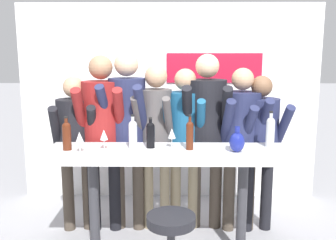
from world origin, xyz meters
TOP-DOWN VIEW (x-y plane):
  - back_wall at (0.01, 1.55)m, footprint 3.72×0.12m
  - tasting_table at (-0.00, 0.00)m, footprint 2.12×0.58m
  - person_far_left at (-0.94, 0.55)m, footprint 0.49×0.58m
  - person_left at (-0.67, 0.54)m, footprint 0.49×0.59m
  - person_center_left at (-0.42, 0.57)m, footprint 0.49×0.61m
  - person_center at (-0.13, 0.57)m, footprint 0.42×0.55m
  - person_center_right at (0.17, 0.61)m, footprint 0.43×0.54m
  - person_right at (0.39, 0.61)m, footprint 0.51×0.61m
  - person_far_right at (0.73, 0.55)m, footprint 0.47×0.57m
  - person_rightmost at (0.92, 0.55)m, footprint 0.49×0.57m
  - wine_bottle_0 at (-0.31, 0.05)m, footprint 0.07×0.07m
  - wine_bottle_1 at (-0.15, 0.08)m, footprint 0.07×0.07m
  - wine_bottle_2 at (0.91, 0.13)m, footprint 0.08×0.08m
  - wine_bottle_3 at (-0.87, 0.00)m, footprint 0.08×0.08m
  - wine_bottle_4 at (0.19, 0.03)m, footprint 0.07×0.07m
  - wine_glass_0 at (-0.56, 0.02)m, footprint 0.07×0.07m
  - wine_glass_1 at (-0.74, -0.08)m, footprint 0.07×0.07m
  - wine_glass_2 at (0.03, 0.08)m, footprint 0.07×0.07m
  - decorative_vase at (0.59, -0.05)m, footprint 0.13×0.13m

SIDE VIEW (x-z plane):
  - tasting_table at x=0.00m, z-range 0.33..1.34m
  - person_far_left at x=-0.94m, z-range 0.19..1.79m
  - person_rightmost at x=0.92m, z-range 0.19..1.80m
  - person_far_right at x=0.73m, z-range 0.20..1.89m
  - person_center_right at x=0.17m, z-range 0.21..1.89m
  - person_center at x=-0.13m, z-range 0.22..1.94m
  - decorative_vase at x=0.59m, z-range 0.99..1.21m
  - person_left at x=-0.67m, z-range 0.22..2.03m
  - person_right at x=0.39m, z-range 0.22..2.05m
  - wine_glass_0 at x=-0.56m, z-range 1.04..1.22m
  - wine_glass_1 at x=-0.74m, z-range 1.04..1.22m
  - wine_glass_2 at x=0.03m, z-range 1.04..1.22m
  - wine_bottle_1 at x=-0.15m, z-range 1.00..1.27m
  - wine_bottle_3 at x=-0.87m, z-range 1.00..1.29m
  - wine_bottle_4 at x=0.19m, z-range 0.99..1.30m
  - wine_bottle_0 at x=-0.31m, z-range 0.99..1.30m
  - person_center_left at x=-0.42m, z-range 0.23..2.07m
  - wine_bottle_2 at x=0.91m, z-range 0.99..1.32m
  - back_wall at x=0.01m, z-range 0.00..2.44m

